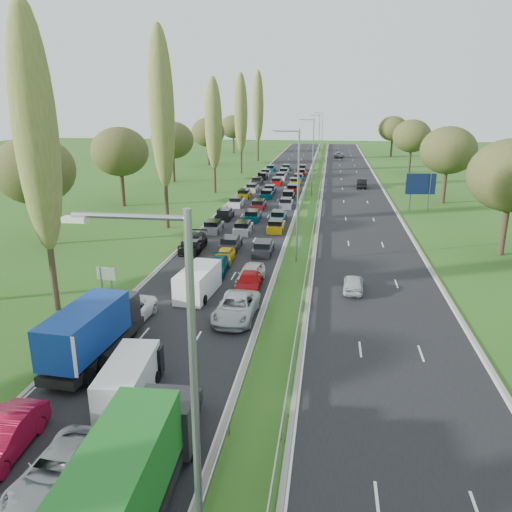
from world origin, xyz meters
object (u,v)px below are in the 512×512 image
at_px(near_car_2, 126,314).
at_px(blue_lorry, 94,330).
at_px(white_van_rear, 199,281).
at_px(direction_sign, 421,186).
at_px(near_car_1, 3,438).
at_px(near_car_3, 193,242).
at_px(white_van_front, 130,378).
at_px(info_sign, 106,276).

distance_m(near_car_2, blue_lorry, 4.79).
bearing_deg(white_van_rear, blue_lorry, -101.87).
xyz_separation_m(near_car_2, direction_sign, (25.06, 40.61, 2.77)).
relative_size(near_car_1, near_car_3, 0.90).
xyz_separation_m(blue_lorry, direction_sign, (24.92, 45.29, 1.75)).
bearing_deg(white_van_front, blue_lorry, 130.76).
bearing_deg(info_sign, near_car_1, -78.28).
height_order(near_car_2, white_van_rear, white_van_rear).
bearing_deg(near_car_3, info_sign, -107.19).
xyz_separation_m(near_car_2, white_van_rear, (3.38, 6.10, 0.30)).
bearing_deg(white_van_rear, white_van_front, -84.29).
relative_size(white_van_rear, info_sign, 2.56).
bearing_deg(white_van_front, white_van_rear, 85.90).
bearing_deg(white_van_rear, near_car_3, 112.29).
bearing_deg(near_car_1, white_van_front, 50.97).
bearing_deg(near_car_3, white_van_front, -83.48).
height_order(near_car_3, info_sign, info_sign).
distance_m(near_car_3, white_van_rear, 12.38).
xyz_separation_m(info_sign, direction_sign, (28.80, 35.31, 2.20)).
height_order(blue_lorry, direction_sign, direction_sign).
distance_m(white_van_rear, info_sign, 7.16).
bearing_deg(near_car_2, white_van_rear, 62.08).
distance_m(near_car_3, direction_sign, 34.18).
bearing_deg(white_van_rear, near_car_2, -114.14).
height_order(info_sign, direction_sign, direction_sign).
bearing_deg(near_car_1, white_van_rear, 76.84).
height_order(white_van_rear, direction_sign, direction_sign).
xyz_separation_m(near_car_2, white_van_front, (3.59, -8.04, 0.24)).
distance_m(near_car_3, blue_lorry, 22.61).
xyz_separation_m(near_car_1, near_car_2, (-0.05, 12.96, -0.02)).
height_order(near_car_2, white_van_front, white_van_front).
relative_size(near_car_2, white_van_rear, 1.05).
bearing_deg(near_car_1, near_car_2, 86.97).
xyz_separation_m(near_car_1, blue_lorry, (0.09, 8.28, 1.00)).
relative_size(near_car_3, direction_sign, 1.03).
distance_m(blue_lorry, white_van_rear, 11.28).
height_order(white_van_front, direction_sign, direction_sign).
distance_m(near_car_1, white_van_rear, 19.35).
relative_size(white_van_front, white_van_rear, 0.94).
bearing_deg(near_car_1, near_car_3, 87.46).
height_order(near_car_3, blue_lorry, blue_lorry).
distance_m(near_car_1, white_van_front, 6.06).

